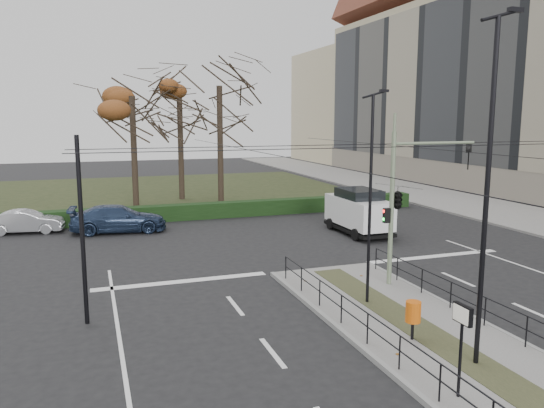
{
  "coord_description": "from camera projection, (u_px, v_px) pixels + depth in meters",
  "views": [
    {
      "loc": [
        -9.29,
        -15.2,
        6.49
      ],
      "look_at": [
        -1.16,
        8.26,
        2.47
      ],
      "focal_mm": 35.0,
      "sensor_mm": 36.0,
      "label": 1
    }
  ],
  "objects": [
    {
      "name": "parked_car_second",
      "position": [
        26.0,
        222.0,
        30.26
      ],
      "size": [
        4.16,
        1.88,
        1.32
      ],
      "primitive_type": "imported",
      "rotation": [
        0.0,
        0.0,
        1.45
      ],
      "color": "#93959A",
      "rests_on": "ground"
    },
    {
      "name": "catenary",
      "position": [
        362.0,
        204.0,
        19.18
      ],
      "size": [
        20.0,
        34.0,
        6.0
      ],
      "color": "black",
      "rests_on": "ground"
    },
    {
      "name": "sidewalk_east",
      "position": [
        434.0,
        196.0,
        44.54
      ],
      "size": [
        8.0,
        90.0,
        0.14
      ],
      "primitive_type": "cube",
      "color": "slate",
      "rests_on": "ground"
    },
    {
      "name": "streetlamp_median_near",
      "position": [
        488.0,
        191.0,
        13.18
      ],
      "size": [
        0.75,
        0.15,
        8.96
      ],
      "color": "black",
      "rests_on": "median_island"
    },
    {
      "name": "apartment_block",
      "position": [
        519.0,
        75.0,
        47.95
      ],
      "size": [
        13.09,
        52.1,
        21.64
      ],
      "color": "#C1B38B",
      "rests_on": "ground"
    },
    {
      "name": "bare_tree_near",
      "position": [
        219.0,
        94.0,
        39.59
      ],
      "size": [
        7.42,
        7.42,
        11.69
      ],
      "color": "black",
      "rests_on": "park"
    },
    {
      "name": "rust_tree",
      "position": [
        132.0,
        96.0,
        38.1
      ],
      "size": [
        7.47,
        7.47,
        10.5
      ],
      "color": "black",
      "rests_on": "park"
    },
    {
      "name": "white_van",
      "position": [
        359.0,
        211.0,
        30.01
      ],
      "size": [
        2.23,
        4.86,
        2.56
      ],
      "color": "silver",
      "rests_on": "ground"
    },
    {
      "name": "traffic_light",
      "position": [
        400.0,
        196.0,
        20.16
      ],
      "size": [
        3.99,
        2.27,
        5.87
      ],
      "color": "slate",
      "rests_on": "median_island"
    },
    {
      "name": "streetlamp_median_far",
      "position": [
        371.0,
        197.0,
        17.94
      ],
      "size": [
        0.61,
        0.12,
        7.3
      ],
      "color": "black",
      "rests_on": "median_island"
    },
    {
      "name": "parked_car_third",
      "position": [
        118.0,
        219.0,
        30.51
      ],
      "size": [
        5.56,
        2.7,
        1.56
      ],
      "primitive_type": "imported",
      "rotation": [
        0.0,
        0.0,
        1.47
      ],
      "color": "#202E4A",
      "rests_on": "ground"
    },
    {
      "name": "bare_tree_center",
      "position": [
        179.0,
        98.0,
        41.25
      ],
      "size": [
        6.52,
        6.52,
        11.4
      ],
      "color": "black",
      "rests_on": "park"
    },
    {
      "name": "info_panel",
      "position": [
        462.0,
        325.0,
        11.96
      ],
      "size": [
        0.13,
        0.58,
        2.21
      ],
      "color": "black",
      "rests_on": "median_island"
    },
    {
      "name": "park",
      "position": [
        130.0,
        193.0,
        46.11
      ],
      "size": [
        38.0,
        26.0,
        0.1
      ],
      "primitive_type": "cube",
      "color": "black",
      "rests_on": "ground"
    },
    {
      "name": "median_railing",
      "position": [
        429.0,
        307.0,
        15.63
      ],
      "size": [
        4.14,
        13.24,
        0.92
      ],
      "color": "black",
      "rests_on": "median_island"
    },
    {
      "name": "median_island",
      "position": [
        426.0,
        335.0,
        15.87
      ],
      "size": [
        4.4,
        15.0,
        0.14
      ],
      "primitive_type": "cube",
      "color": "slate",
      "rests_on": "ground"
    },
    {
      "name": "hedge",
      "position": [
        146.0,
        214.0,
        33.54
      ],
      "size": [
        38.0,
        1.0,
        1.0
      ],
      "primitive_type": "cube",
      "color": "black",
      "rests_on": "ground"
    },
    {
      "name": "ground",
      "position": [
        382.0,
        309.0,
        18.21
      ],
      "size": [
        140.0,
        140.0,
        0.0
      ],
      "primitive_type": "plane",
      "color": "black",
      "rests_on": "ground"
    },
    {
      "name": "litter_bin",
      "position": [
        413.0,
        312.0,
        15.28
      ],
      "size": [
        0.45,
        0.45,
        1.14
      ],
      "color": "black",
      "rests_on": "median_island"
    }
  ]
}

